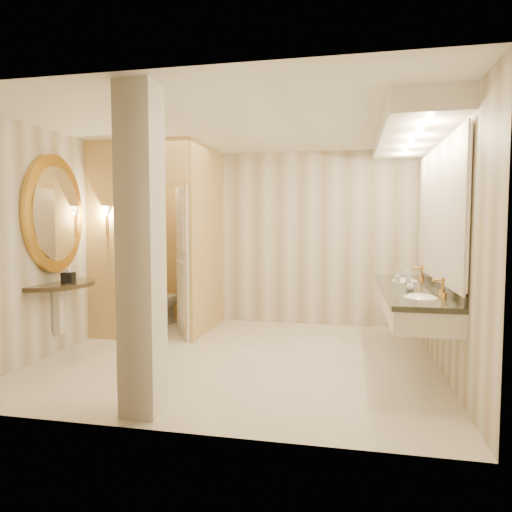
{
  "coord_description": "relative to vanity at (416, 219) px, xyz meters",
  "views": [
    {
      "loc": [
        1.27,
        -5.16,
        1.58
      ],
      "look_at": [
        0.17,
        0.2,
        1.19
      ],
      "focal_mm": 32.0,
      "sensor_mm": 36.0,
      "label": 1
    }
  ],
  "objects": [
    {
      "name": "wall_front",
      "position": [
        -1.98,
        -2.09,
        -0.28
      ],
      "size": [
        4.5,
        0.02,
        2.7
      ],
      "primitive_type": "cube",
      "color": "beige",
      "rests_on": "floor"
    },
    {
      "name": "wall_sconce",
      "position": [
        -3.9,
        0.34,
        0.1
      ],
      "size": [
        0.14,
        0.14,
        0.42
      ],
      "color": "#B57B3A",
      "rests_on": "toilet_closet"
    },
    {
      "name": "soap_bottle_a",
      "position": [
        -0.15,
        0.31,
        -0.68
      ],
      "size": [
        0.07,
        0.07,
        0.15
      ],
      "primitive_type": "imported",
      "rotation": [
        0.0,
        0.0,
        -0.08
      ],
      "color": "beige",
      "rests_on": "vanity"
    },
    {
      "name": "wall_left",
      "position": [
        -4.23,
        -0.09,
        -0.28
      ],
      "size": [
        0.02,
        4.0,
        2.7
      ],
      "primitive_type": "cube",
      "color": "beige",
      "rests_on": "floor"
    },
    {
      "name": "toilet",
      "position": [
        -3.62,
        1.35,
        -1.24
      ],
      "size": [
        0.64,
        0.85,
        0.77
      ],
      "primitive_type": "imported",
      "rotation": [
        0.0,
        0.0,
        2.84
      ],
      "color": "white",
      "rests_on": "floor"
    },
    {
      "name": "console_shelf",
      "position": [
        -4.19,
        -0.37,
        -0.28
      ],
      "size": [
        1.08,
        1.08,
        1.99
      ],
      "color": "black",
      "rests_on": "floor"
    },
    {
      "name": "soap_bottle_c",
      "position": [
        -0.02,
        0.38,
        -0.65
      ],
      "size": [
        0.08,
        0.08,
        0.2
      ],
      "primitive_type": "imported",
      "rotation": [
        0.0,
        0.0,
        -0.06
      ],
      "color": "#C6B28C",
      "rests_on": "vanity"
    },
    {
      "name": "floor",
      "position": [
        -1.98,
        -0.09,
        -1.63
      ],
      "size": [
        4.5,
        4.5,
        0.0
      ],
      "primitive_type": "plane",
      "color": "#F0E2CF",
      "rests_on": "ground"
    },
    {
      "name": "wall_right",
      "position": [
        0.27,
        -0.09,
        -0.28
      ],
      "size": [
        0.02,
        4.0,
        2.7
      ],
      "primitive_type": "cube",
      "color": "beige",
      "rests_on": "floor"
    },
    {
      "name": "vanity",
      "position": [
        0.0,
        0.0,
        0.0
      ],
      "size": [
        0.75,
        2.63,
        2.09
      ],
      "color": "silver",
      "rests_on": "floor"
    },
    {
      "name": "wall_back",
      "position": [
        -1.98,
        1.91,
        -0.28
      ],
      "size": [
        4.5,
        0.02,
        2.7
      ],
      "primitive_type": "cube",
      "color": "beige",
      "rests_on": "floor"
    },
    {
      "name": "pillar",
      "position": [
        -2.38,
        -1.81,
        -0.28
      ],
      "size": [
        0.31,
        0.31,
        2.7
      ],
      "primitive_type": "cube",
      "color": "silver",
      "rests_on": "floor"
    },
    {
      "name": "soap_bottle_b",
      "position": [
        -0.08,
        -0.25,
        -0.7
      ],
      "size": [
        0.09,
        0.09,
        0.12
      ],
      "primitive_type": "imported",
      "rotation": [
        0.0,
        0.0,
        -0.0
      ],
      "color": "silver",
      "rests_on": "vanity"
    },
    {
      "name": "tissue_box",
      "position": [
        -3.99,
        -0.42,
        -0.69
      ],
      "size": [
        0.15,
        0.15,
        0.13
      ],
      "primitive_type": "cube",
      "rotation": [
        0.0,
        0.0,
        0.17
      ],
      "color": "black",
      "rests_on": "console_shelf"
    },
    {
      "name": "ceiling",
      "position": [
        -1.98,
        -0.09,
        1.07
      ],
      "size": [
        4.5,
        4.5,
        0.0
      ],
      "primitive_type": "plane",
      "rotation": [
        3.14,
        0.0,
        0.0
      ],
      "color": "white",
      "rests_on": "wall_back"
    },
    {
      "name": "toilet_closet",
      "position": [
        -3.11,
        0.88,
        -0.24
      ],
      "size": [
        1.5,
        1.55,
        2.7
      ],
      "color": "#D6B670",
      "rests_on": "floor"
    }
  ]
}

